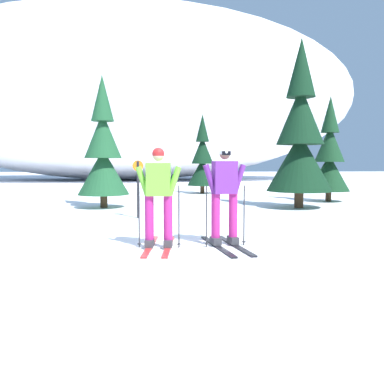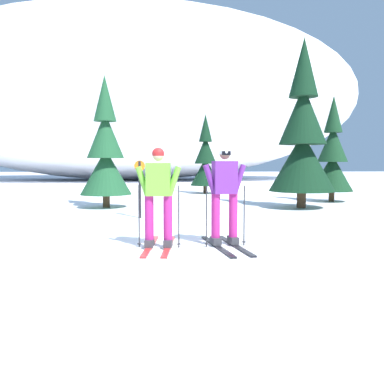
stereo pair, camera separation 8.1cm
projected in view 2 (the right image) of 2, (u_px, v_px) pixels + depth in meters
ground_plane at (167, 238)px, 7.72m from camera, size 120.00×120.00×0.00m
skier_lime_jacket at (158, 196)px, 6.78m from camera, size 0.78×1.75×1.70m
skier_purple_jacket at (225, 194)px, 6.98m from camera, size 0.78×1.81×1.74m
pine_tree_far_left at (106, 153)px, 12.95m from camera, size 1.64×1.64×4.26m
pine_tree_center_left at (205, 160)px, 19.12m from camera, size 1.45×1.45×3.76m
pine_tree_center_right at (303, 137)px, 12.82m from camera, size 2.09×2.09×5.41m
pine_tree_far_right at (332, 158)px, 15.00m from camera, size 1.52×1.52×3.95m
snow_ridge_background at (128, 95)px, 34.37m from camera, size 39.48×18.74×14.60m
trail_marker_post at (140, 186)px, 10.53m from camera, size 0.28×0.07×1.51m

